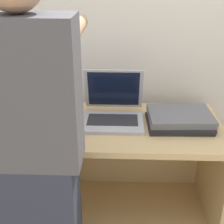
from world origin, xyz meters
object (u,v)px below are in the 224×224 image
(laptop_stack_left, at_px, (46,114))
(person, at_px, (35,155))
(laptop_stack_right, at_px, (179,119))
(laptop_open, at_px, (113,111))

(laptop_stack_left, relative_size, person, 0.24)
(person, bearing_deg, laptop_stack_left, 98.77)
(laptop_stack_right, relative_size, person, 0.24)
(laptop_stack_right, bearing_deg, laptop_open, 171.85)
(laptop_open, distance_m, laptop_stack_left, 0.39)
(laptop_stack_right, bearing_deg, person, -143.30)
(laptop_stack_left, distance_m, person, 0.52)
(laptop_stack_right, bearing_deg, laptop_stack_left, -179.60)
(laptop_stack_left, bearing_deg, laptop_stack_right, 0.40)
(person, bearing_deg, laptop_open, 61.64)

